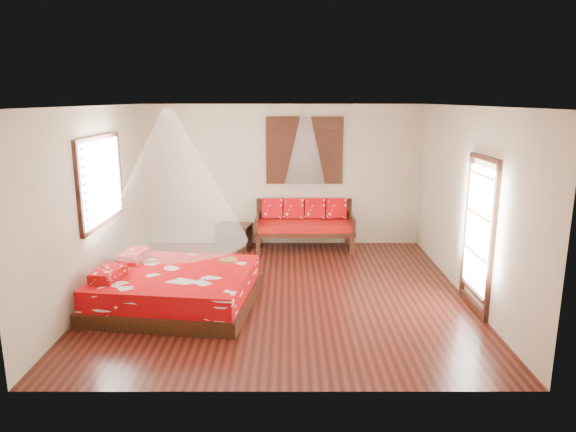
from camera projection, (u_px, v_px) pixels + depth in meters
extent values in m
cube|color=black|center=(282.00, 293.00, 7.88)|extent=(5.50, 5.50, 0.02)
cube|color=white|center=(281.00, 105.00, 7.25)|extent=(5.50, 5.50, 0.02)
cube|color=#C7B592|center=(95.00, 203.00, 7.57)|extent=(0.02, 5.50, 2.80)
cube|color=#C7B592|center=(468.00, 203.00, 7.57)|extent=(0.02, 5.50, 2.80)
cube|color=#C7B592|center=(283.00, 175.00, 10.26)|extent=(5.50, 0.02, 2.80)
cube|color=#C7B592|center=(278.00, 260.00, 4.88)|extent=(5.50, 0.02, 2.80)
cube|color=black|center=(177.00, 298.00, 7.38)|extent=(2.39, 2.22, 0.20)
cube|color=#AD0509|center=(177.00, 282.00, 7.32)|extent=(2.28, 2.10, 0.30)
cube|color=#AD0509|center=(108.00, 274.00, 6.97)|extent=(0.38, 0.60, 0.14)
cube|color=#AD0509|center=(134.00, 256.00, 7.77)|extent=(0.38, 0.60, 0.14)
cube|color=black|center=(258.00, 244.00, 9.72)|extent=(0.08, 0.08, 0.42)
cube|color=black|center=(352.00, 244.00, 9.72)|extent=(0.08, 0.08, 0.42)
cube|color=black|center=(260.00, 234.00, 10.43)|extent=(0.08, 0.08, 0.42)
cube|color=black|center=(348.00, 234.00, 10.43)|extent=(0.08, 0.08, 0.42)
cube|color=black|center=(305.00, 230.00, 10.04)|extent=(1.91, 0.85, 0.08)
cube|color=maroon|center=(305.00, 225.00, 10.01)|extent=(1.85, 0.79, 0.14)
cube|color=black|center=(304.00, 212.00, 10.35)|extent=(1.91, 0.06, 0.55)
cube|color=black|center=(258.00, 223.00, 10.00)|extent=(0.06, 0.85, 0.30)
cube|color=black|center=(352.00, 223.00, 10.00)|extent=(0.06, 0.85, 0.30)
cube|color=#AD0509|center=(272.00, 209.00, 10.21)|extent=(0.40, 0.20, 0.42)
cube|color=#AD0509|center=(294.00, 209.00, 10.21)|extent=(0.40, 0.20, 0.42)
cube|color=#AD0509|center=(315.00, 209.00, 10.21)|extent=(0.40, 0.20, 0.42)
cube|color=#AD0509|center=(336.00, 209.00, 10.21)|extent=(0.40, 0.20, 0.42)
cube|color=black|center=(234.00, 237.00, 10.22)|extent=(0.72, 0.58, 0.42)
cube|color=black|center=(234.00, 225.00, 10.17)|extent=(0.77, 0.62, 0.05)
cube|color=black|center=(304.00, 151.00, 10.11)|extent=(1.52, 0.06, 1.32)
cube|color=black|center=(304.00, 151.00, 10.10)|extent=(1.35, 0.04, 1.10)
cube|color=black|center=(101.00, 181.00, 7.70)|extent=(0.08, 1.74, 1.34)
cube|color=silver|center=(103.00, 181.00, 7.70)|extent=(0.04, 1.54, 1.10)
cube|color=black|center=(478.00, 236.00, 7.06)|extent=(0.08, 1.02, 2.16)
cube|color=white|center=(478.00, 229.00, 7.04)|extent=(0.03, 0.82, 1.70)
cylinder|color=brown|center=(228.00, 260.00, 7.75)|extent=(0.29, 0.29, 0.03)
cone|color=white|center=(171.00, 178.00, 6.98)|extent=(2.06, 2.06, 1.80)
cone|color=white|center=(305.00, 148.00, 9.63)|extent=(0.80, 0.80, 1.50)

